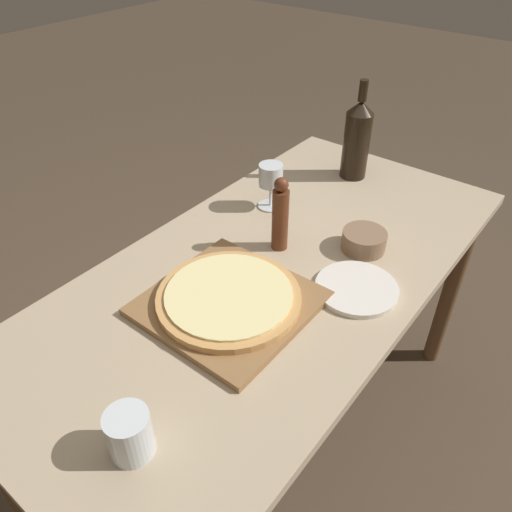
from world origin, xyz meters
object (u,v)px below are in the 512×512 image
object	(u,v)px
wine_bottle	(357,139)
pepper_mill	(280,216)
wine_glass	(271,178)
small_bowl	(364,241)
pizza	(229,297)

from	to	relation	value
wine_bottle	pepper_mill	size ratio (longest dim) A/B	1.51
wine_glass	small_bowl	distance (m)	0.35
pizza	wine_bottle	bearing A→B (deg)	96.92
pepper_mill	wine_glass	distance (m)	0.22
pepper_mill	wine_glass	xyz separation A→B (m)	(-0.15, 0.16, -0.00)
wine_bottle	pepper_mill	distance (m)	0.50
wine_glass	wine_bottle	bearing A→B (deg)	73.05
pizza	small_bowl	bearing A→B (deg)	70.81
wine_glass	small_bowl	size ratio (longest dim) A/B	1.18
wine_glass	pepper_mill	bearing A→B (deg)	-46.41
wine_glass	small_bowl	world-z (taller)	wine_glass
pizza	wine_bottle	size ratio (longest dim) A/B	1.05
wine_bottle	small_bowl	size ratio (longest dim) A/B	2.70
wine_bottle	pepper_mill	xyz separation A→B (m)	(0.05, -0.49, -0.03)
wine_bottle	small_bowl	xyz separation A→B (m)	(0.23, -0.36, -0.11)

